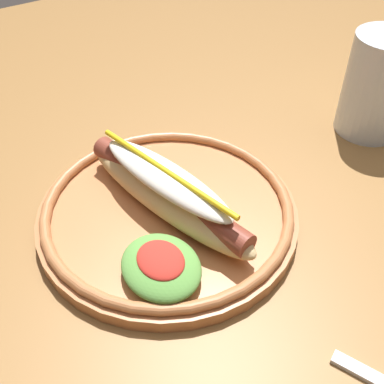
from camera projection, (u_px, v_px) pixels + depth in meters
The scene contains 3 objects.
dining_table at pixel (300, 198), 0.68m from camera, with size 1.46×1.09×0.74m.
hot_dog_plate at pixel (169, 211), 0.51m from camera, with size 0.29×0.29×0.08m.
water_cup at pixel (379, 86), 0.62m from camera, with size 0.09×0.09×0.14m, color silver.
Camera 1 is at (0.33, -0.40, 1.12)m, focal length 43.96 mm.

